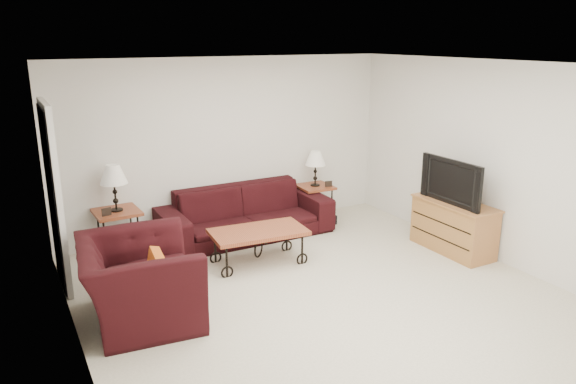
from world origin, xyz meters
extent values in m
plane|color=beige|center=(0.00, 0.00, 0.00)|extent=(5.00, 5.00, 0.00)
cube|color=silver|center=(0.00, 2.50, 1.25)|extent=(5.00, 0.02, 2.50)
cube|color=silver|center=(0.00, -2.50, 1.25)|extent=(5.00, 0.02, 2.50)
cube|color=silver|center=(-2.50, 0.00, 1.25)|extent=(0.02, 5.00, 2.50)
cube|color=silver|center=(2.50, 0.00, 1.25)|extent=(0.02, 5.00, 2.50)
plane|color=white|center=(0.00, 0.00, 2.50)|extent=(5.00, 5.00, 0.00)
cube|color=black|center=(-2.47, 1.65, 1.02)|extent=(0.08, 0.94, 2.04)
imported|color=black|center=(0.04, 2.02, 0.36)|extent=(2.43, 0.95, 0.71)
cube|color=#964826|center=(-1.70, 2.20, 0.30)|extent=(0.58, 0.58, 0.61)
cube|color=#964826|center=(1.29, 2.20, 0.27)|extent=(0.52, 0.52, 0.55)
cube|color=black|center=(-1.85, 2.05, 0.66)|extent=(0.12, 0.04, 0.10)
cube|color=black|center=(1.44, 2.05, 0.59)|extent=(0.11, 0.04, 0.09)
cube|color=#964826|center=(-0.22, 1.07, 0.22)|extent=(1.23, 0.73, 0.44)
imported|color=black|center=(-1.88, 0.37, 0.41)|extent=(1.24, 1.38, 0.83)
cube|color=orange|center=(-1.73, 0.32, 0.52)|extent=(0.14, 0.38, 0.37)
cube|color=#C37248|center=(2.23, 0.21, 0.34)|extent=(0.47, 1.13, 0.68)
imported|color=black|center=(2.21, 0.21, 0.97)|extent=(0.13, 1.01, 0.58)
ellipsoid|color=black|center=(1.20, 1.72, 0.21)|extent=(0.34, 0.27, 0.41)
camera|label=1|loc=(-2.95, -4.70, 2.77)|focal=33.92mm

